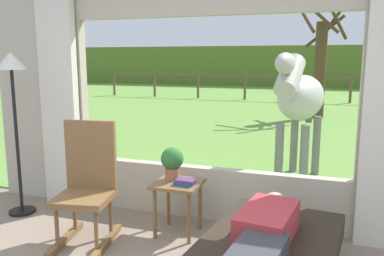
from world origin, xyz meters
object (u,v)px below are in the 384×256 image
Objects in this scene: floor_lamp_left at (13,85)px; potted_plant at (172,161)px; rocking_chair at (88,184)px; side_table at (178,192)px; reclining_person at (263,236)px; pasture_tree at (321,63)px; horse at (300,99)px; book_stack at (185,182)px.

potted_plant is at bearing 3.90° from floor_lamp_left.
rocking_chair is 2.15× the size of side_table.
reclining_person is 1.43m from potted_plant.
reclining_person is 9.38m from pasture_tree.
pasture_tree is at bearing 82.64° from side_table.
rocking_chair is (-1.70, 0.53, 0.02)m from reclining_person.
pasture_tree is (1.09, 8.41, 1.12)m from side_table.
reclining_person is at bearing -17.04° from floor_lamp_left.
side_table is 0.29× the size of horse.
floor_lamp_left is 3.48m from horse.
side_table is (0.75, 0.38, -0.12)m from rocking_chair.
pasture_tree is (1.00, 8.46, 1.00)m from book_stack.
reclining_person is 1.22m from book_stack.
book_stack is at bearing -31.28° from side_table.
book_stack is at bearing -34.00° from potted_plant.
rocking_chair is 3.50× the size of potted_plant.
floor_lamp_left is at bearing 44.76° from horse.
floor_lamp_left is (-1.83, -0.06, 0.99)m from side_table.
book_stack is (0.17, -0.11, -0.16)m from potted_plant.
floor_lamp_left is at bearing -176.10° from potted_plant.
potted_plant is 0.26m from book_stack.
rocking_chair is at bearing -16.75° from floor_lamp_left.
reclining_person is 3.04m from floor_lamp_left.
side_table is at bearing 143.22° from reclining_person.
pasture_tree reaches higher than side_table.
book_stack is (-0.86, 0.86, 0.03)m from reclining_person.
horse reaches higher than side_table.
side_table is at bearing 148.72° from book_stack.
rocking_chair is 1.42m from floor_lamp_left.
reclining_person is at bearing -90.82° from pasture_tree.
pasture_tree is at bearing 96.10° from reclining_person.
pasture_tree reaches higher than book_stack.
book_stack is 2.10m from floor_lamp_left.
floor_lamp_left is (-1.75, -0.12, 0.71)m from potted_plant.
book_stack is 0.11× the size of floor_lamp_left.
horse is at bearing 61.62° from potted_plant.
potted_plant is 8.47m from pasture_tree.
floor_lamp_left is at bearing 152.59° from rocking_chair.
floor_lamp_left is at bearing -179.88° from book_stack.
pasture_tree is at bearing 82.04° from potted_plant.
potted_plant is at bearing 143.13° from side_table.
rocking_chair is 0.90m from book_stack.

